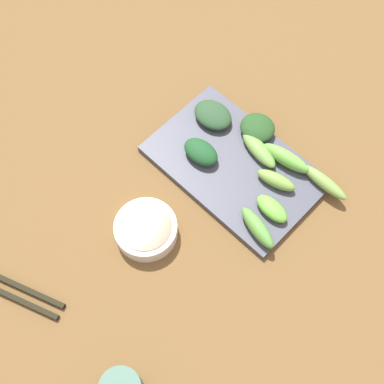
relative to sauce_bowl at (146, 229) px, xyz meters
The scene contains 12 objects.
tabletop 0.11m from the sauce_bowl, 11.77° to the right, with size 2.10×2.10×0.02m, color brown.
sauce_bowl is the anchor object (origin of this frame).
serving_plate 0.19m from the sauce_bowl, ahead, with size 0.18×0.29×0.01m, color #454856.
broccoli_stalk_0 0.24m from the sauce_bowl, ahead, with size 0.03×0.08×0.02m, color #6FA049.
broccoli_stalk_1 0.23m from the sauce_bowl, 24.18° to the right, with size 0.02×0.07×0.02m, color #76A746.
broccoli_leafy_2 0.16m from the sauce_bowl, 11.28° to the left, with size 0.04×0.07×0.03m, color #1D5127.
broccoli_stalk_3 0.27m from the sauce_bowl, 17.55° to the right, with size 0.03×0.09×0.03m, color #6CB846.
broccoli_leafy_4 0.24m from the sauce_bowl, 16.77° to the left, with size 0.06×0.07×0.02m, color #2A4E2D.
broccoli_stalk_5 0.31m from the sauce_bowl, 30.28° to the right, with size 0.02×0.09×0.02m, color #77A148.
broccoli_stalk_6 0.21m from the sauce_bowl, 36.46° to the right, with size 0.03×0.06×0.02m, color #6AB53F.
broccoli_stalk_7 0.18m from the sauce_bowl, 46.06° to the right, with size 0.02×0.08×0.03m, color #5CA242.
broccoli_leafy_8 0.27m from the sauce_bowl, ahead, with size 0.06×0.06×0.02m, color #254D21.
Camera 1 is at (-0.27, -0.24, 0.82)m, focal length 48.66 mm.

